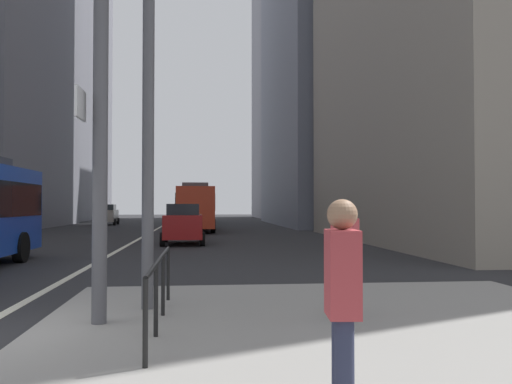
{
  "coord_description": "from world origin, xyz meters",
  "views": [
    {
      "loc": [
        3.38,
        -7.84,
        1.89
      ],
      "look_at": [
        7.4,
        31.29,
        2.83
      ],
      "focal_mm": 38.12,
      "sensor_mm": 36.0,
      "label": 1
    }
  ],
  "objects_px": {
    "car_receding_far": "(194,215)",
    "street_lamp_post": "(149,5)",
    "city_bus_red_distant": "(188,205)",
    "pedestrian_walking": "(343,300)",
    "pedestrian_waiting": "(345,254)",
    "car_oncoming_mid": "(107,214)",
    "city_bus_red_receding": "(195,206)",
    "car_receding_near": "(183,224)"
  },
  "relations": [
    {
      "from": "car_receding_far",
      "to": "street_lamp_post",
      "type": "height_order",
      "value": "street_lamp_post"
    },
    {
      "from": "city_bus_red_distant",
      "to": "pedestrian_walking",
      "type": "bearing_deg",
      "value": -87.46
    },
    {
      "from": "street_lamp_post",
      "to": "pedestrian_waiting",
      "type": "distance_m",
      "value": 5.29
    },
    {
      "from": "pedestrian_waiting",
      "to": "pedestrian_walking",
      "type": "distance_m",
      "value": 4.18
    },
    {
      "from": "car_oncoming_mid",
      "to": "pedestrian_waiting",
      "type": "distance_m",
      "value": 45.8
    },
    {
      "from": "pedestrian_waiting",
      "to": "city_bus_red_receding",
      "type": "bearing_deg",
      "value": 94.71
    },
    {
      "from": "city_bus_red_receding",
      "to": "pedestrian_walking",
      "type": "distance_m",
      "value": 35.98
    },
    {
      "from": "city_bus_red_receding",
      "to": "car_receding_far",
      "type": "bearing_deg",
      "value": 91.1
    },
    {
      "from": "city_bus_red_distant",
      "to": "car_oncoming_mid",
      "type": "xyz_separation_m",
      "value": [
        -7.48,
        -7.03,
        -0.85
      ]
    },
    {
      "from": "street_lamp_post",
      "to": "car_receding_near",
      "type": "bearing_deg",
      "value": 89.81
    },
    {
      "from": "street_lamp_post",
      "to": "pedestrian_waiting",
      "type": "relative_size",
      "value": 4.52
    },
    {
      "from": "city_bus_red_receding",
      "to": "pedestrian_walking",
      "type": "bearing_deg",
      "value": -87.59
    },
    {
      "from": "car_oncoming_mid",
      "to": "street_lamp_post",
      "type": "bearing_deg",
      "value": -79.59
    },
    {
      "from": "pedestrian_walking",
      "to": "city_bus_red_receding",
      "type": "bearing_deg",
      "value": 92.41
    },
    {
      "from": "pedestrian_waiting",
      "to": "pedestrian_walking",
      "type": "xyz_separation_m",
      "value": [
        -1.11,
        -4.03,
        0.01
      ]
    },
    {
      "from": "street_lamp_post",
      "to": "city_bus_red_distant",
      "type": "bearing_deg",
      "value": 90.55
    },
    {
      "from": "pedestrian_waiting",
      "to": "car_oncoming_mid",
      "type": "bearing_deg",
      "value": 103.97
    },
    {
      "from": "city_bus_red_distant",
      "to": "pedestrian_waiting",
      "type": "bearing_deg",
      "value": -86.03
    },
    {
      "from": "car_oncoming_mid",
      "to": "car_receding_far",
      "type": "distance_m",
      "value": 8.81
    },
    {
      "from": "car_receding_far",
      "to": "car_receding_near",
      "type": "bearing_deg",
      "value": -90.57
    },
    {
      "from": "car_receding_far",
      "to": "car_oncoming_mid",
      "type": "bearing_deg",
      "value": 159.43
    },
    {
      "from": "street_lamp_post",
      "to": "car_oncoming_mid",
      "type": "bearing_deg",
      "value": 100.41
    },
    {
      "from": "car_receding_near",
      "to": "pedestrian_walking",
      "type": "relative_size",
      "value": 2.34
    },
    {
      "from": "car_receding_far",
      "to": "street_lamp_post",
      "type": "bearing_deg",
      "value": -90.41
    },
    {
      "from": "city_bus_red_distant",
      "to": "street_lamp_post",
      "type": "bearing_deg",
      "value": -89.45
    },
    {
      "from": "city_bus_red_receding",
      "to": "car_oncoming_mid",
      "type": "relative_size",
      "value": 2.65
    },
    {
      "from": "car_receding_far",
      "to": "pedestrian_waiting",
      "type": "distance_m",
      "value": 41.44
    },
    {
      "from": "car_oncoming_mid",
      "to": "pedestrian_walking",
      "type": "relative_size",
      "value": 2.27
    },
    {
      "from": "car_receding_far",
      "to": "pedestrian_walking",
      "type": "relative_size",
      "value": 2.33
    },
    {
      "from": "car_receding_far",
      "to": "street_lamp_post",
      "type": "distance_m",
      "value": 40.47
    },
    {
      "from": "car_oncoming_mid",
      "to": "pedestrian_walking",
      "type": "height_order",
      "value": "car_oncoming_mid"
    },
    {
      "from": "street_lamp_post",
      "to": "city_bus_red_receding",
      "type": "bearing_deg",
      "value": 89.13
    },
    {
      "from": "pedestrian_waiting",
      "to": "pedestrian_walking",
      "type": "bearing_deg",
      "value": -105.44
    },
    {
      "from": "city_bus_red_receding",
      "to": "car_oncoming_mid",
      "type": "xyz_separation_m",
      "value": [
        -8.43,
        12.53,
        -0.85
      ]
    },
    {
      "from": "car_receding_far",
      "to": "pedestrian_waiting",
      "type": "xyz_separation_m",
      "value": [
        2.81,
        -41.35,
        0.15
      ]
    },
    {
      "from": "car_receding_near",
      "to": "street_lamp_post",
      "type": "relative_size",
      "value": 0.52
    },
    {
      "from": "car_receding_near",
      "to": "car_receding_far",
      "type": "xyz_separation_m",
      "value": [
        0.23,
        23.09,
        -0.0
      ]
    },
    {
      "from": "city_bus_red_receding",
      "to": "city_bus_red_distant",
      "type": "bearing_deg",
      "value": 92.77
    },
    {
      "from": "car_oncoming_mid",
      "to": "car_receding_far",
      "type": "height_order",
      "value": "same"
    },
    {
      "from": "city_bus_red_receding",
      "to": "pedestrian_waiting",
      "type": "xyz_separation_m",
      "value": [
        2.63,
        -31.91,
        -0.7
      ]
    },
    {
      "from": "pedestrian_waiting",
      "to": "pedestrian_walking",
      "type": "relative_size",
      "value": 0.99
    },
    {
      "from": "car_receding_far",
      "to": "city_bus_red_receding",
      "type": "bearing_deg",
      "value": -88.9
    }
  ]
}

